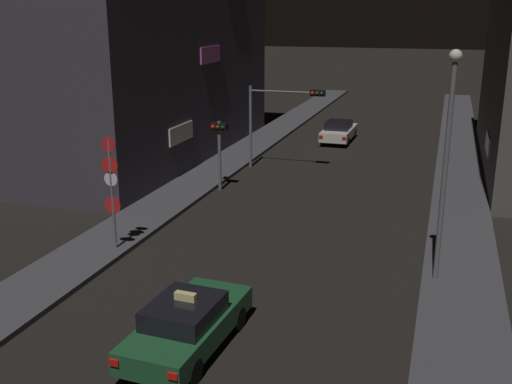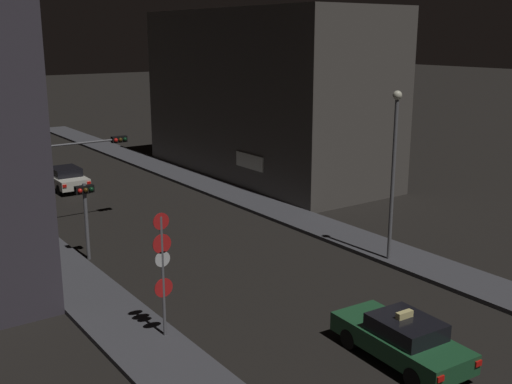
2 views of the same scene
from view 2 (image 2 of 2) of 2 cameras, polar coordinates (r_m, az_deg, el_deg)
sidewalk_left at (r=34.95m, az=-21.67°, el=-2.52°), size 2.47×64.17×0.18m
sidewalk_right at (r=39.62m, az=-3.71°, el=0.37°), size 2.47×64.17×0.18m
building_facade_right at (r=43.00m, az=0.77°, el=8.88°), size 7.83×19.25×11.11m
taxi at (r=19.59m, az=13.12°, el=-12.85°), size 2.04×4.54×1.62m
far_car at (r=41.30m, az=-16.99°, el=1.26°), size 1.85×4.47×1.42m
traffic_light_overhead at (r=32.43m, az=-15.51°, el=2.67°), size 4.19×0.42×4.54m
traffic_light_left_kerb at (r=27.65m, az=-15.26°, el=-1.14°), size 0.80×0.42×3.39m
sign_pole_left at (r=19.78m, az=-8.50°, el=-6.70°), size 0.62×0.10×4.07m
street_lamp_near_block at (r=26.45m, az=12.44°, el=2.73°), size 0.38×0.38×7.15m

